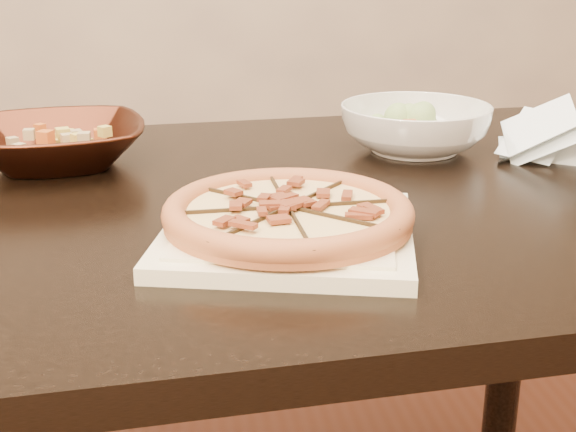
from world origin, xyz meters
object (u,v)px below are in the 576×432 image
(plate, at_px, (288,232))
(salad_bowl, at_px, (415,128))
(bronze_bowl, at_px, (56,144))
(pizza, at_px, (288,213))
(dining_table, at_px, (204,269))

(plate, bearing_deg, salad_bowl, 55.07)
(plate, distance_m, salad_bowl, 0.45)
(plate, xyz_separation_m, salad_bowl, (0.26, 0.37, 0.03))
(bronze_bowl, relative_size, salad_bowl, 1.10)
(salad_bowl, bearing_deg, pizza, -124.93)
(dining_table, distance_m, bronze_bowl, 0.31)
(dining_table, height_order, bronze_bowl, bronze_bowl)
(plate, relative_size, salad_bowl, 1.41)
(pizza, height_order, bronze_bowl, bronze_bowl)
(pizza, relative_size, bronze_bowl, 1.07)
(pizza, bearing_deg, plate, -157.29)
(dining_table, distance_m, plate, 0.23)
(pizza, xyz_separation_m, salad_bowl, (0.26, 0.37, 0.00))
(dining_table, distance_m, pizza, 0.24)
(dining_table, relative_size, salad_bowl, 6.19)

